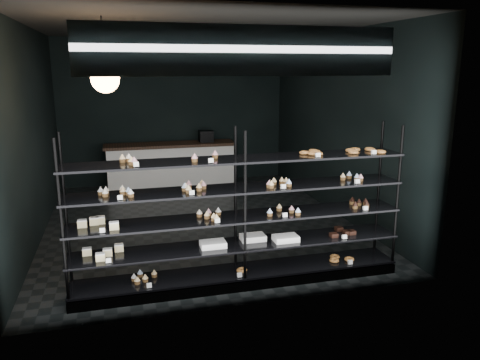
{
  "coord_description": "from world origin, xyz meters",
  "views": [
    {
      "loc": [
        -1.28,
        -7.58,
        2.59
      ],
      "look_at": [
        0.23,
        -1.9,
        1.17
      ],
      "focal_mm": 35.0,
      "sensor_mm": 36.0,
      "label": 1
    }
  ],
  "objects": [
    {
      "name": "room",
      "position": [
        0.0,
        0.0,
        1.6
      ],
      "size": [
        5.01,
        6.01,
        3.2
      ],
      "color": "black",
      "rests_on": "ground"
    },
    {
      "name": "display_shelf",
      "position": [
        0.06,
        -2.45,
        0.63
      ],
      "size": [
        4.0,
        0.5,
        1.91
      ],
      "color": "black",
      "rests_on": "room"
    },
    {
      "name": "signage",
      "position": [
        0.0,
        -2.93,
        2.75
      ],
      "size": [
        3.3,
        0.05,
        0.5
      ],
      "color": "#0B0B3A",
      "rests_on": "room"
    },
    {
      "name": "pendant_lamp",
      "position": [
        -1.37,
        -1.53,
        2.45
      ],
      "size": [
        0.35,
        0.35,
        0.9
      ],
      "color": "black",
      "rests_on": "room"
    },
    {
      "name": "service_counter",
      "position": [
        -0.16,
        2.5,
        0.5
      ],
      "size": [
        2.8,
        0.65,
        1.23
      ],
      "color": "silver",
      "rests_on": "room"
    }
  ]
}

